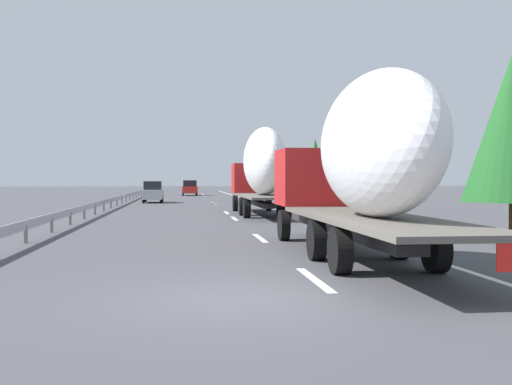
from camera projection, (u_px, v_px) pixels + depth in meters
name	position (u px, v px, depth m)	size (l,w,h in m)	color
ground_plane	(194.00, 205.00, 50.56)	(260.00, 260.00, 0.00)	#424247
lane_stripe_0	(314.00, 279.00, 13.04)	(3.20, 0.20, 0.01)	white
lane_stripe_1	(260.00, 238.00, 22.17)	(3.20, 0.20, 0.01)	white
lane_stripe_2	(234.00, 219.00, 33.05)	(3.20, 0.20, 0.01)	white
lane_stripe_3	(227.00, 213.00, 38.88)	(3.20, 0.20, 0.01)	white
lane_stripe_4	(214.00, 203.00, 54.48)	(3.20, 0.20, 0.01)	white
lane_stripe_5	(215.00, 204.00, 53.27)	(3.20, 0.20, 0.01)	white
lane_stripe_6	(204.00, 196.00, 77.89)	(3.20, 0.20, 0.01)	white
lane_stripe_7	(202.00, 194.00, 85.67)	(3.20, 0.20, 0.01)	white
edge_line_right	(254.00, 202.00, 56.17)	(110.00, 0.20, 0.01)	white
truck_lead	(262.00, 168.00, 35.86)	(13.63, 2.55, 4.97)	#B21919
truck_trailing	(361.00, 161.00, 15.97)	(14.39, 2.55, 4.61)	#B21919
car_red_compact	(190.00, 188.00, 79.08)	(4.15, 1.91, 1.93)	red
car_silver_hatch	(153.00, 192.00, 55.25)	(4.32, 1.73, 1.90)	#ADB2B7
road_sign	(260.00, 179.00, 61.73)	(0.10, 0.90, 3.03)	gray
tree_1	(315.00, 162.00, 67.16)	(2.94, 2.94, 6.45)	#472D19
tree_2	(336.00, 150.00, 48.96)	(3.49, 3.49, 6.86)	#472D19
guardrail_median	(122.00, 197.00, 52.82)	(94.00, 0.10, 0.76)	#9EA0A5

